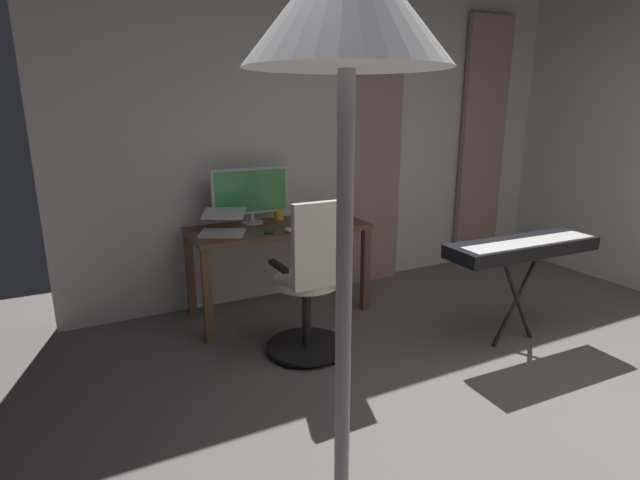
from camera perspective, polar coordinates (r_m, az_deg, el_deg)
back_room_partition at (r=4.56m, az=1.91°, el=12.53°), size 4.82×0.10×2.87m
curtain_left_panel at (r=5.49m, az=18.14°, el=10.31°), size 0.55×0.06×2.50m
curtain_right_panel at (r=4.66m, az=6.36°, el=10.21°), size 0.53×0.06×2.50m
desk at (r=3.95m, az=-4.80°, el=0.19°), size 1.39×0.60×0.73m
office_chair at (r=3.27m, az=-1.02°, el=-5.43°), size 0.56×0.56×1.09m
computer_monitor at (r=3.99m, az=-7.96°, el=5.42°), size 0.64×0.18×0.45m
computer_keyboard at (r=4.01m, az=-0.03°, el=2.19°), size 0.37×0.12×0.02m
laptop at (r=3.74m, az=-11.07°, el=1.63°), size 0.43×0.45×0.16m
computer_mouse at (r=3.70m, az=-3.61°, el=1.15°), size 0.06×0.10×0.04m
cell_phone_by_monitor at (r=4.29m, az=1.75°, el=2.95°), size 0.10×0.16×0.01m
cell_phone_face_up at (r=3.73m, az=-5.79°, el=1.00°), size 0.13×0.16×0.01m
mug_coffee at (r=4.12m, az=-4.82°, el=2.99°), size 0.13×0.08×0.09m
piano_keyboard at (r=3.67m, az=22.25°, el=-0.95°), size 1.14×0.36×0.77m
floor_lamp at (r=0.85m, az=3.03°, el=14.34°), size 0.34×0.34×1.91m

